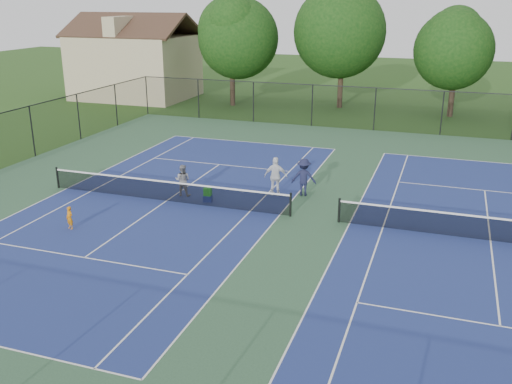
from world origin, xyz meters
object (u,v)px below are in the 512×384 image
(clapboard_house, at_px, (135,64))
(instructor, at_px, (183,180))
(tree_back_a, at_px, (232,34))
(bystander_a, at_px, (276,176))
(child_player, at_px, (70,218))
(tree_back_c, at_px, (457,45))
(tree_back_b, at_px, (343,27))
(ball_crate, at_px, (208,199))
(bystander_b, at_px, (304,177))
(ball_hopper, at_px, (208,192))

(clapboard_house, relative_size, instructor, 7.09)
(tree_back_a, distance_m, bystander_a, 24.53)
(child_player, bearing_deg, tree_back_c, 82.68)
(tree_back_a, bearing_deg, tree_back_b, 12.53)
(tree_back_c, relative_size, child_player, 8.78)
(ball_crate, bearing_deg, bystander_b, 30.44)
(clapboard_house, distance_m, child_player, 32.47)
(tree_back_c, xyz_separation_m, bystander_b, (-6.22, -22.12, -4.58))
(clapboard_house, distance_m, bystander_b, 31.13)
(child_player, height_order, bystander_a, bystander_a)
(child_player, height_order, ball_crate, child_player)
(instructor, xyz_separation_m, bystander_b, (5.40, 1.89, 0.14))
(tree_back_b, bearing_deg, bystander_a, -86.27)
(tree_back_b, xyz_separation_m, instructor, (-2.62, -25.01, -5.83))
(tree_back_a, bearing_deg, child_player, -82.24)
(child_player, relative_size, instructor, 0.63)
(clapboard_house, bearing_deg, tree_back_c, 0.00)
(instructor, bearing_deg, bystander_a, -166.85)
(tree_back_a, xyz_separation_m, bystander_b, (11.78, -21.12, -5.14))
(tree_back_a, distance_m, bystander_b, 24.73)
(tree_back_a, distance_m, tree_back_c, 18.04)
(clapboard_house, bearing_deg, child_player, -64.66)
(child_player, bearing_deg, clapboard_house, 133.84)
(child_player, relative_size, ball_crate, 2.44)
(tree_back_b, distance_m, instructor, 25.82)
(tree_back_b, height_order, clapboard_house, tree_back_b)
(tree_back_b, relative_size, ball_crate, 25.60)
(clapboard_house, relative_size, bystander_a, 5.76)
(tree_back_a, xyz_separation_m, child_player, (3.85, -28.25, -5.56))
(tree_back_c, relative_size, ball_crate, 21.43)
(child_player, bearing_deg, ball_crate, 68.79)
(bystander_a, bearing_deg, tree_back_b, -95.36)
(clapboard_house, bearing_deg, ball_crate, -53.87)
(clapboard_house, bearing_deg, bystander_a, -47.69)
(ball_crate, distance_m, ball_hopper, 0.33)
(tree_back_c, relative_size, clapboard_house, 0.78)
(clapboard_house, bearing_deg, bystander_b, -45.44)
(ball_crate, bearing_deg, tree_back_c, 67.43)
(tree_back_a, bearing_deg, ball_crate, -71.50)
(instructor, relative_size, ball_crate, 3.89)
(tree_back_a, bearing_deg, tree_back_c, 3.18)
(bystander_a, xyz_separation_m, bystander_b, (1.25, 0.44, -0.04))
(tree_back_a, distance_m, ball_hopper, 25.33)
(ball_crate, relative_size, ball_hopper, 1.08)
(tree_back_c, xyz_separation_m, ball_crate, (-10.16, -24.44, -5.33))
(bystander_a, bearing_deg, child_player, 35.90)
(instructor, xyz_separation_m, ball_hopper, (1.46, -0.43, -0.28))
(child_player, xyz_separation_m, instructor, (2.54, 5.23, 0.28))
(tree_back_a, distance_m, child_player, 29.05)
(child_player, bearing_deg, tree_back_b, 98.84)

